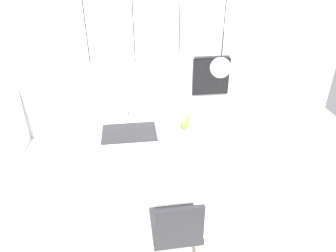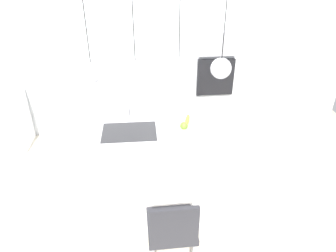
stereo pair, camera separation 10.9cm
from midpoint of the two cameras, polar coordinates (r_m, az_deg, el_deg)
name	(u,v)px [view 1 (the left image)]	position (r m, az deg, el deg)	size (l,w,h in m)	color
floor	(160,198)	(3.83, -2.36, -12.86)	(6.60, 6.60, 0.00)	beige
back_wall	(146,50)	(4.65, -4.66, 13.53)	(6.00, 0.10, 2.60)	white
kitchen_island	(159,166)	(3.53, -2.51, -7.31)	(1.97, 1.10, 0.92)	white
sink_basin	(129,133)	(3.27, -7.98, -1.28)	(0.56, 0.40, 0.02)	#2D2D30
faucet	(128,111)	(3.39, -8.19, 2.70)	(0.02, 0.17, 0.22)	silver
fruit_bowl	(186,127)	(3.26, 2.41, -0.24)	(0.27, 0.28, 0.15)	beige
microwave	(213,44)	(4.70, 7.48, 14.62)	(0.54, 0.08, 0.34)	#9E9EA3
oven	(211,76)	(4.86, 7.10, 8.92)	(0.56, 0.08, 0.56)	black
chair_near	(176,228)	(2.84, 0.34, -18.00)	(0.43, 0.45, 0.85)	#333338
pendant_light_left	(91,73)	(3.01, -14.74, 9.22)	(0.20, 0.20, 0.80)	silver
pendant_light_center_left	(136,71)	(2.99, -6.92, 9.81)	(0.20, 0.20, 0.80)	silver
pendant_light_center_right	(179,69)	(3.02, 0.92, 10.22)	(0.20, 0.20, 0.80)	silver
pendant_light_right	(220,68)	(3.10, 8.49, 10.44)	(0.20, 0.20, 0.80)	silver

